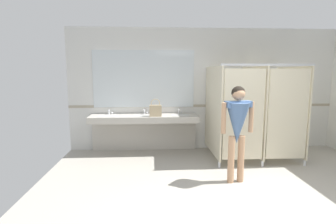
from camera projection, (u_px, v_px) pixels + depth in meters
The scene contains 9 objects.
ground_plane at pixel (257, 217), 3.52m from camera, with size 6.67×6.83×0.10m, color #9E998E.
wall_back at pixel (209, 90), 6.44m from camera, with size 6.67×0.12×2.87m, color silver.
wall_back_tile_band at pixel (209, 106), 6.43m from camera, with size 6.67×0.01×0.06m, color #9E937F.
vanity_counter at pixel (144, 124), 6.17m from camera, with size 2.46×0.59×0.99m.
mirror_panel at pixel (144, 79), 6.23m from camera, with size 2.36×0.02×1.33m, color silver.
bathroom_stalls at pixel (256, 111), 5.58m from camera, with size 1.79×1.43×2.01m.
person_standing at pixel (237, 123), 4.38m from camera, with size 0.57×0.46×1.63m.
handbag at pixel (156, 110), 5.90m from camera, with size 0.27×0.12×0.39m.
soap_dispenser at pixel (155, 111), 6.23m from camera, with size 0.07×0.07×0.19m.
Camera 1 is at (-1.39, -3.20, 1.84)m, focal length 28.44 mm.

